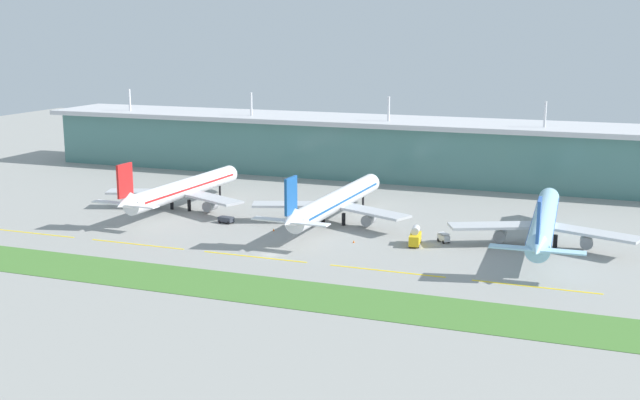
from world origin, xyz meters
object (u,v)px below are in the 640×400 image
(airliner_middle, at_px, (335,202))
(pushback_tug, at_px, (226,219))
(airliner_near, at_px, (183,189))
(safety_cone_nose_front, at_px, (354,241))
(baggage_cart, at_px, (444,238))
(safety_cone_left_wingtip, at_px, (274,230))
(fuel_truck, at_px, (415,237))
(airliner_far, at_px, (544,222))

(airliner_middle, height_order, pushback_tug, airliner_middle)
(airliner_near, height_order, safety_cone_nose_front, airliner_near)
(baggage_cart, bearing_deg, safety_cone_left_wingtip, -174.46)
(airliner_near, bearing_deg, fuel_truck, -11.71)
(safety_cone_left_wingtip, distance_m, safety_cone_nose_front, 25.37)
(airliner_near, height_order, airliner_far, same)
(safety_cone_left_wingtip, xyz_separation_m, safety_cone_nose_front, (25.02, -4.21, 0.00))
(safety_cone_left_wingtip, bearing_deg, fuel_truck, -1.16)
(baggage_cart, xyz_separation_m, safety_cone_left_wingtip, (-47.26, -4.58, -0.91))
(fuel_truck, xyz_separation_m, baggage_cart, (6.43, 5.41, -1.00))
(airliner_middle, xyz_separation_m, safety_cone_left_wingtip, (-13.22, -14.64, -6.11))
(airliner_middle, bearing_deg, pushback_tug, -160.00)
(airliner_middle, distance_m, safety_cone_left_wingtip, 20.65)
(airliner_far, distance_m, safety_cone_nose_front, 49.71)
(airliner_near, relative_size, airliner_middle, 0.94)
(baggage_cart, height_order, safety_cone_nose_front, baggage_cart)
(airliner_middle, relative_size, pushback_tug, 15.01)
(safety_cone_left_wingtip, height_order, safety_cone_nose_front, same)
(airliner_far, distance_m, baggage_cart, 26.11)
(safety_cone_left_wingtip, bearing_deg, pushback_tug, 167.47)
(airliner_near, bearing_deg, safety_cone_nose_front, -17.39)
(fuel_truck, height_order, baggage_cart, fuel_truck)
(airliner_far, xyz_separation_m, baggage_cart, (-25.00, -5.43, -5.19))
(airliner_near, distance_m, fuel_truck, 80.39)
(baggage_cart, bearing_deg, airliner_middle, 163.54)
(safety_cone_nose_front, bearing_deg, safety_cone_left_wingtip, 170.45)
(airliner_near, relative_size, safety_cone_nose_front, 95.11)
(airliner_middle, xyz_separation_m, baggage_cart, (34.04, -10.06, -5.19))
(fuel_truck, bearing_deg, pushback_tug, 175.48)
(pushback_tug, bearing_deg, safety_cone_nose_front, -10.76)
(airliner_near, relative_size, fuel_truck, 8.91)
(fuel_truck, height_order, pushback_tug, fuel_truck)
(airliner_far, xyz_separation_m, safety_cone_nose_front, (-47.24, -14.23, -6.11))
(airliner_far, distance_m, fuel_truck, 33.52)
(safety_cone_nose_front, bearing_deg, pushback_tug, 169.24)
(airliner_middle, xyz_separation_m, safety_cone_nose_front, (11.80, -18.85, -6.11))
(safety_cone_left_wingtip, bearing_deg, baggage_cart, 5.54)
(airliner_middle, distance_m, fuel_truck, 31.92)
(airliner_far, relative_size, safety_cone_nose_front, 103.07)
(fuel_truck, relative_size, safety_cone_nose_front, 10.67)
(airliner_far, bearing_deg, airliner_near, 177.17)
(airliner_near, relative_size, pushback_tug, 14.12)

